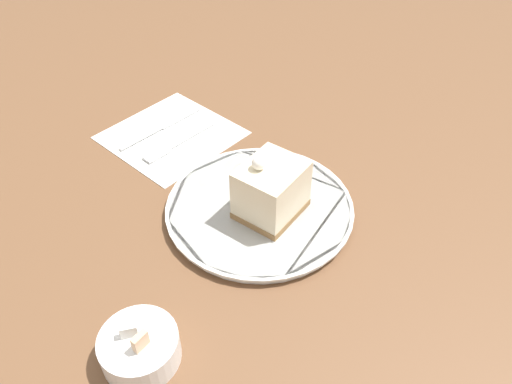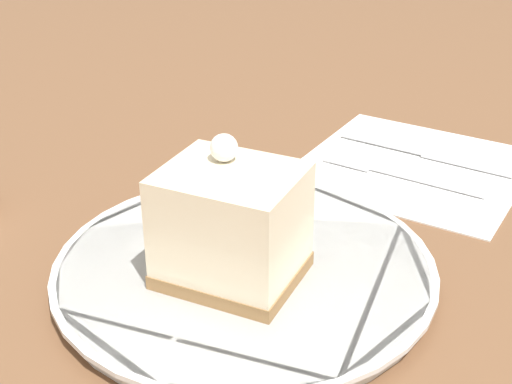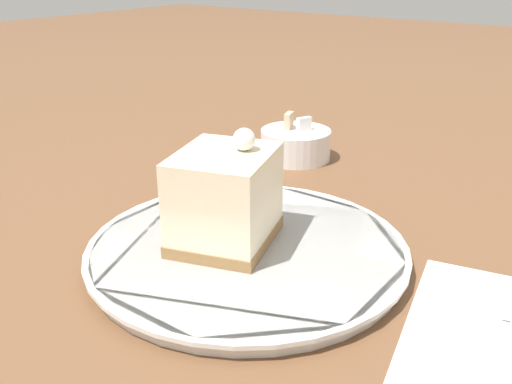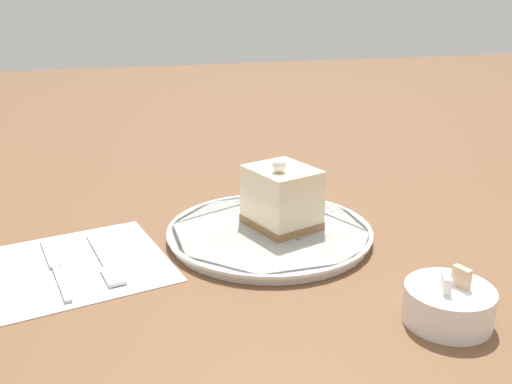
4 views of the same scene
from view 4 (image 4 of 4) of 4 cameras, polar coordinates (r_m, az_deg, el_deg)
The scene contains 7 objects.
ground_plane at distance 0.80m, azimuth 1.74°, elevation -5.12°, with size 4.00×4.00×0.00m, color brown.
plate at distance 0.81m, azimuth 1.06°, elevation -4.09°, with size 0.29×0.29×0.01m.
cake_slice at distance 0.80m, azimuth 2.58°, elevation -0.50°, with size 0.11×0.12×0.11m.
napkin at distance 0.77m, azimuth -17.20°, elevation -6.90°, with size 0.25×0.25×0.00m.
fork at distance 0.76m, azimuth -14.83°, elevation -6.74°, with size 0.05×0.17×0.00m.
knife at distance 0.78m, azimuth -19.59°, elevation -6.52°, with size 0.05×0.19×0.00m.
sugar_bowl at distance 0.65m, azimuth 18.68°, elevation -10.59°, with size 0.09×0.09×0.06m.
Camera 4 is at (0.23, 0.69, 0.33)m, focal length 40.00 mm.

